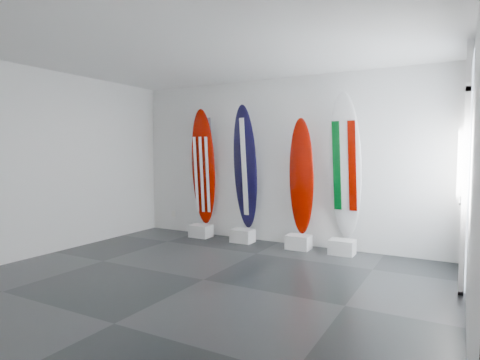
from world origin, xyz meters
The scene contains 16 objects.
floor centered at (0.00, 0.00, 0.00)m, with size 6.00×6.00×0.00m, color black.
ceiling centered at (0.00, 0.00, 3.00)m, with size 6.00×6.00×0.00m, color white.
wall_back centered at (0.00, 2.50, 1.50)m, with size 6.00×6.00×0.00m, color white.
wall_front centered at (0.00, -2.50, 1.50)m, with size 6.00×6.00×0.00m, color white.
wall_left centered at (-3.00, 0.00, 1.50)m, with size 5.00×5.00×0.00m, color white.
wall_right centered at (3.00, 0.00, 1.50)m, with size 5.00×5.00×0.00m, color white.
display_block_usa centered at (-1.54, 2.18, 0.12)m, with size 0.40×0.30×0.24m, color silver.
surfboard_usa centered at (-1.54, 2.28, 1.37)m, with size 0.51×0.08×2.26m, color #820900.
display_block_navy centered at (-0.60, 2.18, 0.12)m, with size 0.40×0.30×0.24m, color silver.
surfboard_navy centered at (-0.60, 2.28, 1.39)m, with size 0.52×0.08×2.30m, color black.
display_block_swiss centered at (0.50, 2.18, 0.12)m, with size 0.40×0.30×0.24m, color silver.
surfboard_swiss centered at (0.50, 2.28, 1.24)m, with size 0.45×0.08×2.01m, color #820900.
display_block_italy centered at (1.24, 2.18, 0.12)m, with size 0.40×0.30×0.24m, color silver.
surfboard_italy centered at (1.24, 2.28, 1.43)m, with size 0.54×0.08×2.40m, color white.
wall_outlet centered at (-2.45, 2.48, 0.35)m, with size 0.09×0.02×0.13m, color silver.
glass_door centered at (2.97, 1.55, 1.43)m, with size 0.12×1.16×2.85m, color white, non-canonical shape.
Camera 1 is at (2.92, -4.28, 1.67)m, focal length 30.11 mm.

